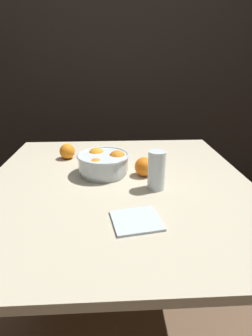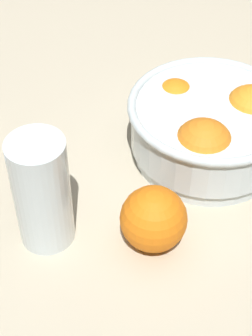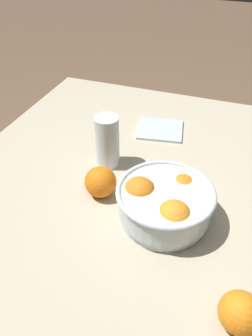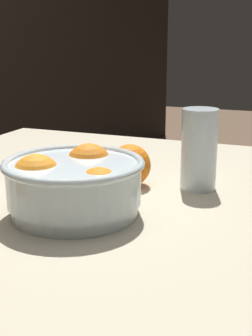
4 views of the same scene
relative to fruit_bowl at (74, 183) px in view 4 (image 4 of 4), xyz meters
The scene contains 4 objects.
dining_table 0.16m from the fruit_bowl, 54.53° to the right, with size 1.10×1.18×0.72m.
fruit_bowl is the anchor object (origin of this frame).
juice_glass 0.26m from the fruit_bowl, 37.33° to the right, with size 0.07×0.07×0.15m.
orange_loose_near_bowl 0.18m from the fruit_bowl, ahead, with size 0.08×0.08×0.08m, color orange.
Camera 4 is at (-0.70, -0.26, 1.00)m, focal length 50.00 mm.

